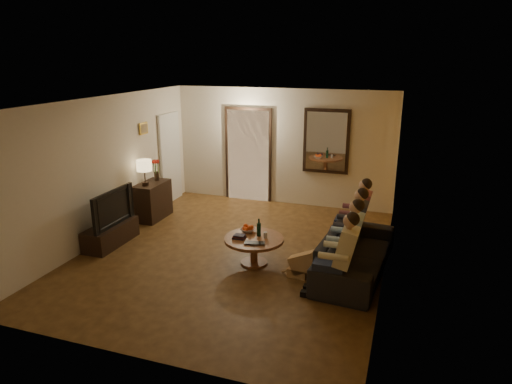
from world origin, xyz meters
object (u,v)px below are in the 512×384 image
(tv_stand, at_px, (111,234))
(coffee_table, at_px, (254,251))
(sofa, at_px, (355,253))
(person_c, at_px, (352,229))
(person_a, at_px, (341,260))
(bowl, at_px, (248,230))
(tv, at_px, (108,207))
(person_b, at_px, (347,243))
(laptop, at_px, (254,244))
(dresser, at_px, (153,201))
(person_d, at_px, (357,217))
(dog, at_px, (304,261))
(wine_bottle, at_px, (259,227))
(table_lamp, at_px, (145,173))

(tv_stand, xyz_separation_m, coffee_table, (2.71, 0.09, 0.04))
(sofa, relative_size, person_c, 1.86)
(person_a, distance_m, bowl, 1.92)
(tv, height_order, person_b, person_b)
(sofa, relative_size, laptop, 6.79)
(dresser, distance_m, bowl, 2.78)
(dresser, bearing_deg, tv, -90.00)
(coffee_table, bearing_deg, sofa, 7.40)
(bowl, distance_m, laptop, 0.57)
(person_c, xyz_separation_m, coffee_table, (-1.50, -0.51, -0.38))
(person_a, bearing_deg, tv_stand, 171.81)
(bowl, bearing_deg, coffee_table, -50.71)
(tv_stand, bearing_deg, bowl, 6.89)
(person_a, distance_m, person_d, 1.80)
(person_c, height_order, coffee_table, person_c)
(tv, relative_size, dog, 2.01)
(person_b, bearing_deg, sofa, 71.57)
(tv, relative_size, sofa, 0.50)
(coffee_table, distance_m, wine_bottle, 0.40)
(table_lamp, bearing_deg, sofa, -12.29)
(person_a, distance_m, dog, 0.82)
(dresser, bearing_deg, laptop, -30.41)
(dresser, bearing_deg, table_lamp, -90.00)
(coffee_table, relative_size, laptop, 2.95)
(table_lamp, xyz_separation_m, tv, (0.00, -1.23, -0.33))
(table_lamp, height_order, coffee_table, table_lamp)
(sofa, bearing_deg, person_a, 178.94)
(table_lamp, xyz_separation_m, person_d, (4.21, -0.04, -0.43))
(sofa, xyz_separation_m, laptop, (-1.50, -0.49, 0.14))
(tv, xyz_separation_m, person_b, (4.21, -0.01, -0.10))
(sofa, height_order, person_b, person_b)
(tv, bearing_deg, bowl, -83.11)
(sofa, distance_m, person_c, 0.42)
(bowl, bearing_deg, person_a, -28.42)
(person_b, bearing_deg, tv, 179.92)
(dresser, xyz_separation_m, person_d, (4.21, -0.26, 0.22))
(person_b, relative_size, bowl, 4.63)
(person_c, distance_m, laptop, 1.62)
(table_lamp, height_order, person_b, table_lamp)
(tv, bearing_deg, tv_stand, 0.00)
(table_lamp, bearing_deg, tv, -90.00)
(tv_stand, relative_size, wine_bottle, 3.67)
(person_a, distance_m, person_b, 0.60)
(laptop, bearing_deg, sofa, 4.69)
(laptop, bearing_deg, person_b, -5.65)
(dresser, bearing_deg, dog, -24.14)
(person_a, distance_m, laptop, 1.47)
(table_lamp, xyz_separation_m, coffee_table, (2.71, -1.15, -0.81))
(person_b, height_order, coffee_table, person_b)
(person_b, distance_m, person_c, 0.60)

